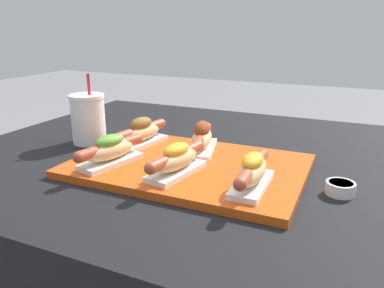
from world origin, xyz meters
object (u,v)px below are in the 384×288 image
at_px(hot_dog_0, 110,150).
at_px(hot_dog_2, 252,171).
at_px(sauce_bowl, 340,188).
at_px(drink_cup, 88,119).
at_px(hot_dog_1, 176,159).
at_px(hot_dog_4, 202,138).
at_px(serving_tray, 189,166).
at_px(hot_dog_3, 141,132).

xyz_separation_m(hot_dog_0, hot_dog_2, (0.34, 0.01, 0.00)).
bearing_deg(sauce_bowl, drink_cup, 173.96).
relative_size(hot_dog_2, drink_cup, 0.99).
relative_size(hot_dog_1, sauce_bowl, 3.38).
xyz_separation_m(hot_dog_4, sauce_bowl, (0.34, -0.09, -0.04)).
xyz_separation_m(hot_dog_2, hot_dog_4, (-0.18, 0.17, 0.00)).
xyz_separation_m(hot_dog_1, hot_dog_2, (0.17, 0.00, 0.00)).
xyz_separation_m(serving_tray, hot_dog_1, (0.01, -0.08, 0.04)).
distance_m(hot_dog_4, sauce_bowl, 0.36).
relative_size(hot_dog_1, hot_dog_2, 0.99).
xyz_separation_m(hot_dog_3, drink_cup, (-0.18, 0.00, 0.02)).
height_order(hot_dog_1, sauce_bowl, hot_dog_1).
relative_size(hot_dog_1, drink_cup, 0.98).
height_order(hot_dog_0, hot_dog_2, same).
height_order(serving_tray, hot_dog_0, hot_dog_0).
distance_m(sauce_bowl, drink_cup, 0.70).
xyz_separation_m(hot_dog_0, hot_dog_4, (0.16, 0.18, 0.00)).
bearing_deg(hot_dog_0, hot_dog_1, 2.57).
xyz_separation_m(hot_dog_3, sauce_bowl, (0.51, -0.07, -0.04)).
bearing_deg(sauce_bowl, hot_dog_3, 172.22).
bearing_deg(hot_dog_3, serving_tray, -22.71).
distance_m(hot_dog_4, drink_cup, 0.35).
distance_m(hot_dog_0, hot_dog_4, 0.24).
height_order(hot_dog_2, sauce_bowl, hot_dog_2).
height_order(hot_dog_3, drink_cup, drink_cup).
xyz_separation_m(hot_dog_1, drink_cup, (-0.36, 0.15, 0.02)).
height_order(hot_dog_2, hot_dog_4, hot_dog_4).
bearing_deg(hot_dog_3, hot_dog_4, 6.30).
distance_m(serving_tray, sauce_bowl, 0.34).
xyz_separation_m(serving_tray, hot_dog_4, (-0.00, 0.09, 0.04)).
bearing_deg(sauce_bowl, serving_tray, -179.52).
height_order(hot_dog_1, drink_cup, drink_cup).
relative_size(hot_dog_3, hot_dog_4, 1.01).
bearing_deg(drink_cup, hot_dog_0, -39.84).
distance_m(hot_dog_1, hot_dog_3, 0.23).
distance_m(serving_tray, hot_dog_0, 0.19).
bearing_deg(hot_dog_3, hot_dog_0, -85.49).
bearing_deg(hot_dog_0, hot_dog_4, 48.14).
xyz_separation_m(sauce_bowl, drink_cup, (-0.69, 0.07, 0.06)).
height_order(hot_dog_0, hot_dog_4, hot_dog_4).
xyz_separation_m(hot_dog_0, hot_dog_1, (0.17, 0.01, -0.00)).
relative_size(hot_dog_0, hot_dog_1, 0.99).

